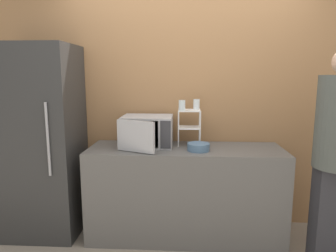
{
  "coord_description": "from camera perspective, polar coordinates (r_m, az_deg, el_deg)",
  "views": [
    {
      "loc": [
        -0.01,
        -2.5,
        1.58
      ],
      "look_at": [
        -0.17,
        0.33,
        1.1
      ],
      "focal_mm": 32.0,
      "sensor_mm": 36.0,
      "label": 1
    }
  ],
  "objects": [
    {
      "name": "glass_front_left",
      "position": [
        2.89,
        2.68,
        3.97
      ],
      "size": [
        0.06,
        0.06,
        0.1
      ],
      "color": "silver",
      "rests_on": "dish_rack"
    },
    {
      "name": "counter",
      "position": [
        3.03,
        3.27,
        -12.46
      ],
      "size": [
        1.86,
        0.6,
        0.9
      ],
      "color": "#595654",
      "rests_on": "ground_plane"
    },
    {
      "name": "refrigerator",
      "position": [
        3.21,
        -23.01,
        -2.8
      ],
      "size": [
        0.74,
        0.63,
        1.87
      ],
      "color": "#2D2D2D",
      "rests_on": "ground_plane"
    },
    {
      "name": "glass_back_right",
      "position": [
        3.01,
        5.44,
        4.16
      ],
      "size": [
        0.06,
        0.06,
        0.1
      ],
      "color": "silver",
      "rests_on": "dish_rack"
    },
    {
      "name": "ground_plane",
      "position": [
        2.96,
        3.18,
        -22.74
      ],
      "size": [
        12.0,
        12.0,
        0.0
      ],
      "primitive_type": "plane",
      "color": "gray"
    },
    {
      "name": "bowl",
      "position": [
        2.79,
        5.81,
        -4.02
      ],
      "size": [
        0.21,
        0.21,
        0.07
      ],
      "color": "slate",
      "rests_on": "counter"
    },
    {
      "name": "wall_back",
      "position": [
        3.16,
        3.42,
        4.44
      ],
      "size": [
        8.0,
        0.06,
        2.6
      ],
      "color": "#9E7047",
      "rests_on": "ground_plane"
    },
    {
      "name": "dish_rack",
      "position": [
        2.97,
        4.07,
        1.15
      ],
      "size": [
        0.22,
        0.21,
        0.35
      ],
      "color": "white",
      "rests_on": "counter"
    },
    {
      "name": "microwave",
      "position": [
        2.95,
        -4.02,
        -0.98
      ],
      "size": [
        0.5,
        0.56,
        0.3
      ],
      "color": "#ADADB2",
      "rests_on": "counter"
    }
  ]
}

